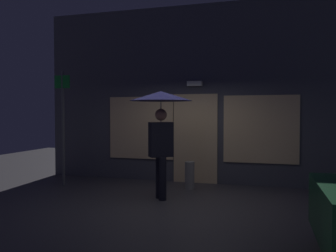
% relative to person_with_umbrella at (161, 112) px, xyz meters
% --- Properties ---
extents(ground_plane, '(18.00, 18.00, 0.00)m').
position_rel_person_with_umbrella_xyz_m(ground_plane, '(0.29, -0.30, -1.75)').
color(ground_plane, '#423F44').
extents(building_facade, '(8.03, 0.48, 4.40)m').
position_rel_person_with_umbrella_xyz_m(building_facade, '(0.30, 2.04, 0.42)').
color(building_facade, '#4C4C56').
rests_on(building_facade, ground).
extents(person_with_umbrella, '(1.25, 1.25, 2.17)m').
position_rel_person_with_umbrella_xyz_m(person_with_umbrella, '(0.00, 0.00, 0.00)').
color(person_with_umbrella, black).
rests_on(person_with_umbrella, ground).
extents(street_sign_post, '(0.40, 0.07, 2.72)m').
position_rel_person_with_umbrella_xyz_m(street_sign_post, '(-2.63, 0.60, -0.23)').
color(street_sign_post, '#595B60').
rests_on(street_sign_post, ground).
extents(sidewalk_bollard, '(0.22, 0.22, 0.63)m').
position_rel_person_with_umbrella_xyz_m(sidewalk_bollard, '(0.34, 1.06, -1.44)').
color(sidewalk_bollard, '#9E998E').
rests_on(sidewalk_bollard, ground).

